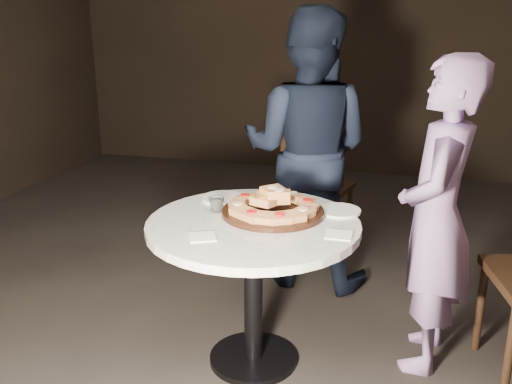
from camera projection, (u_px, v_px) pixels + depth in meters
floor at (273, 346)px, 3.02m from camera, size 7.00×7.00×0.00m
table at (253, 249)px, 2.71m from camera, size 1.12×1.12×0.75m
serving_board at (273, 212)px, 2.75m from camera, size 0.60×0.60×0.02m
focaccia_pile at (273, 204)px, 2.74m from camera, size 0.44×0.44×0.12m
plate_left at (223, 198)px, 2.97m from camera, size 0.30×0.30×0.01m
plate_right at (339, 211)px, 2.79m from camera, size 0.26×0.26×0.01m
water_glass at (216, 205)px, 2.78m from camera, size 0.08×0.08×0.07m
napkin_near at (203, 237)px, 2.48m from camera, size 0.15×0.15×0.01m
napkin_far at (339, 235)px, 2.50m from camera, size 0.12×0.12×0.01m
chair_far at (315, 182)px, 4.08m from camera, size 0.51×0.52×0.89m
diner_navy at (307, 151)px, 3.53m from camera, size 0.88×0.71×1.72m
diner_teal at (437, 218)px, 2.69m from camera, size 0.43×0.59×1.52m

